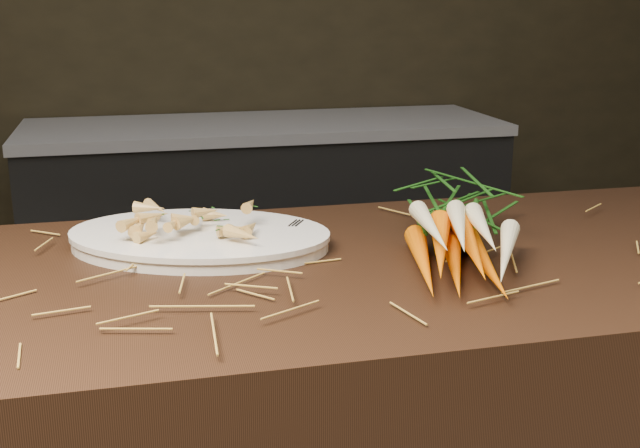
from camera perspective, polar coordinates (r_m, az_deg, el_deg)
The scene contains 6 objects.
back_counter at distance 3.20m, azimuth -3.84°, elevation -0.18°, with size 1.82×0.62×0.84m.
straw_bedding at distance 1.24m, azimuth -2.99°, elevation -2.66°, with size 1.40×0.60×0.02m, color #A16F2B, non-canonical shape.
root_veg_bunch at distance 1.34m, azimuth 9.31°, elevation 0.26°, with size 0.30×0.54×0.10m.
serving_platter at distance 1.35m, azimuth -8.57°, elevation -1.17°, with size 0.43×0.29×0.02m, color white, non-canonical shape.
roasted_veg_heap at distance 1.34m, azimuth -8.63°, elevation 0.28°, with size 0.21×0.15×0.05m, color #A67F3A, non-canonical shape.
serving_fork at distance 1.29m, azimuth -2.24°, elevation -1.08°, with size 0.01×0.16×0.00m, color silver.
Camera 1 is at (-0.21, -0.85, 1.30)m, focal length 45.00 mm.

